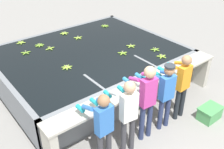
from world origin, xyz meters
The scene contains 23 objects.
ground_plane centered at (0.00, 0.00, 0.00)m, with size 80.00×80.00×0.00m, color gray.
wash_tank centered at (0.00, 2.39, 0.46)m, with size 4.83×3.90×0.94m.
work_ledge centered at (0.00, 0.23, 0.67)m, with size 4.83×0.45×0.94m.
worker_0 centered at (-1.51, -0.32, 0.96)m, with size 0.41×0.71×1.60m.
worker_1 centered at (-0.95, -0.35, 1.00)m, with size 0.46×0.73×1.66m.
worker_2 centered at (-0.40, -0.30, 1.06)m, with size 0.45×0.73×1.75m.
worker_3 centered at (0.15, -0.31, 0.96)m, with size 0.45×0.73×1.60m.
worker_4 centered at (0.69, -0.30, 0.98)m, with size 0.41×0.71×1.64m.
banana_bunch_floating_0 centered at (0.09, 3.87, 0.95)m, with size 0.27×0.28×0.08m.
banana_bunch_floating_1 centered at (-0.92, 3.52, 0.95)m, with size 0.28×0.28×0.08m.
banana_bunch_floating_2 centered at (-0.96, 1.90, 0.95)m, with size 0.28×0.28×0.08m.
banana_bunch_floating_3 centered at (1.51, 3.60, 0.95)m, with size 0.28×0.28×0.08m.
banana_bunch_floating_4 centered at (0.62, 1.64, 0.95)m, with size 0.28×0.27×0.08m.
banana_bunch_floating_5 centered at (-1.42, 3.30, 0.95)m, with size 0.27×0.28×0.08m.
banana_bunch_floating_6 centered at (1.47, 1.24, 0.95)m, with size 0.27×0.28×0.08m.
banana_bunch_floating_7 centered at (1.31, 0.85, 0.95)m, with size 0.27×0.28×0.08m.
banana_bunch_floating_8 centered at (-1.27, 4.03, 0.95)m, with size 0.26×0.28×0.08m.
banana_bunch_floating_9 centered at (-0.78, 3.14, 0.95)m, with size 0.28×0.28×0.08m.
banana_bunch_floating_10 centered at (1.11, 1.84, 0.95)m, with size 0.28×0.27×0.08m.
banana_bunch_floating_11 centered at (0.24, 3.29, 0.95)m, with size 0.27×0.28×0.08m.
knife_0 centered at (1.57, 0.22, 0.95)m, with size 0.33×0.17×0.02m.
knife_1 centered at (1.24, 0.16, 0.95)m, with size 0.24×0.29×0.02m.
crate centered at (1.21, -0.84, 0.16)m, with size 0.55×0.39×0.32m.
Camera 1 is at (-3.58, -3.18, 4.10)m, focal length 42.00 mm.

